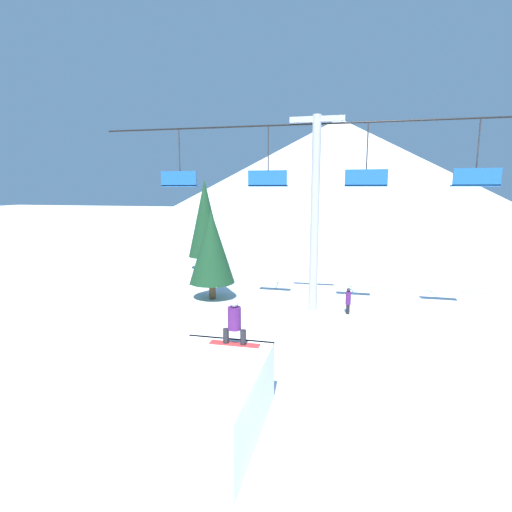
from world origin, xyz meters
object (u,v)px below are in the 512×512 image
Objects in this scene: snow_ramp at (207,402)px; distant_skier at (348,300)px; snowboarder at (234,322)px; pine_tree_near at (212,247)px.

distant_skier is at bearing 72.72° from snow_ramp.
pine_tree_near is at bearing 112.71° from snowboarder.
pine_tree_near is (-3.78, 11.10, 1.92)m from snow_ramp.
snow_ramp is at bearing -98.16° from snowboarder.
snowboarder reaches higher than distant_skier.
snow_ramp is 2.11m from snowboarder.
snow_ramp reaches higher than distant_skier.
pine_tree_near reaches higher than snowboarder.
snowboarder reaches higher than snow_ramp.
snowboarder is 0.29× the size of pine_tree_near.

